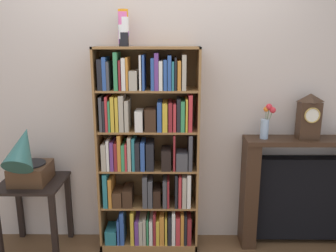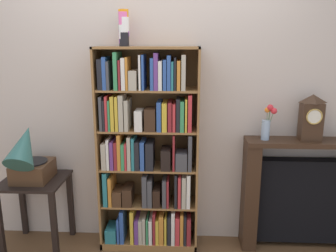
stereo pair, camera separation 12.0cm
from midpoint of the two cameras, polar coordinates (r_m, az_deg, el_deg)
ground_plane at (r=3.25m, az=-2.13°, el=-19.92°), size 7.97×6.40×0.02m
wall_back at (r=3.04m, az=1.73°, el=4.50°), size 4.97×0.08×2.60m
bookshelf at (r=2.98m, az=-2.16°, el=-5.21°), size 0.84×0.29×1.74m
cup_stack at (r=2.86m, az=-6.00°, el=15.64°), size 0.08×0.08×0.28m
side_table_left at (r=3.25m, az=-19.82°, el=-10.81°), size 0.52×0.48×0.64m
gramophone at (r=3.06m, az=-20.89°, el=-4.75°), size 0.29×0.48×0.54m
fireplace_mantel at (r=3.33m, az=22.37°, el=-10.38°), size 1.07×0.25×0.99m
mantel_clock at (r=3.09m, az=23.40°, el=1.26°), size 0.17×0.14×0.38m
flower_vase at (r=3.00m, az=17.05°, el=0.54°), size 0.12×0.08×0.30m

